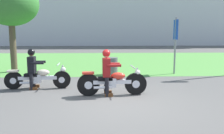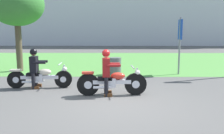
{
  "view_description": "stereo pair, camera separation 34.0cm",
  "coord_description": "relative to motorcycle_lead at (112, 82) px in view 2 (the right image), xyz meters",
  "views": [
    {
      "loc": [
        -0.34,
        -6.19,
        1.93
      ],
      "look_at": [
        -0.08,
        1.11,
        0.85
      ],
      "focal_mm": 37.84,
      "sensor_mm": 36.0,
      "label": 1
    },
    {
      "loc": [
        0.0,
        -6.19,
        1.93
      ],
      "look_at": [
        -0.08,
        1.11,
        0.85
      ],
      "focal_mm": 37.84,
      "sensor_mm": 36.0,
      "label": 2
    }
  ],
  "objects": [
    {
      "name": "ground",
      "position": [
        0.08,
        -0.91,
        -0.41
      ],
      "size": [
        120.0,
        120.0,
        0.0
      ],
      "primitive_type": "plane",
      "color": "#565451"
    },
    {
      "name": "rider_lead",
      "position": [
        -0.17,
        -0.01,
        0.42
      ],
      "size": [
        0.57,
        0.48,
        1.42
      ],
      "rotation": [
        0.0,
        0.0,
        0.06
      ],
      "color": "black",
      "rests_on": "ground"
    },
    {
      "name": "motorcycle_follow",
      "position": [
        -2.52,
        0.94,
        -0.03
      ],
      "size": [
        2.22,
        0.66,
        0.86
      ],
      "rotation": [
        0.0,
        0.0,
        0.06
      ],
      "color": "black",
      "rests_on": "ground"
    },
    {
      "name": "tree_roadside",
      "position": [
        -4.65,
        4.5,
        2.84
      ],
      "size": [
        2.62,
        2.62,
        4.32
      ],
      "color": "brown",
      "rests_on": "ground"
    },
    {
      "name": "motorcycle_lead",
      "position": [
        0.0,
        0.0,
        0.0
      ],
      "size": [
        2.15,
        0.66,
        0.9
      ],
      "rotation": [
        0.0,
        0.0,
        0.06
      ],
      "color": "black",
      "rests_on": "ground"
    },
    {
      "name": "sign_banner",
      "position": [
        3.04,
        3.72,
        1.32
      ],
      "size": [
        0.08,
        0.6,
        2.6
      ],
      "color": "gray",
      "rests_on": "ground"
    },
    {
      "name": "rider_follow",
      "position": [
        -2.69,
        0.93,
        0.4
      ],
      "size": [
        0.57,
        0.48,
        1.38
      ],
      "rotation": [
        0.0,
        0.0,
        0.06
      ],
      "color": "black",
      "rests_on": "ground"
    },
    {
      "name": "grass_verge",
      "position": [
        0.08,
        9.02,
        -0.4
      ],
      "size": [
        60.0,
        12.0,
        0.01
      ],
      "primitive_type": "cube",
      "color": "#549342",
      "rests_on": "ground"
    },
    {
      "name": "trash_can",
      "position": [
        0.09,
        3.58,
        -0.01
      ],
      "size": [
        0.56,
        0.56,
        0.78
      ],
      "primitive_type": "cylinder",
      "color": "#595E5B",
      "rests_on": "ground"
    }
  ]
}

